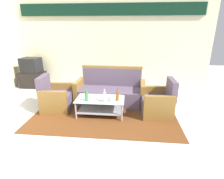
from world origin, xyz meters
The scene contains 13 objects.
ground_plane centered at (0.00, 0.00, 0.00)m, with size 14.00×14.00×0.00m, color white.
wall_back centered at (0.00, 3.05, 1.48)m, with size 6.52×0.19×2.80m.
rug centered at (0.12, 0.78, 0.01)m, with size 3.30×2.06×0.01m, color brown.
couch centered at (0.19, 1.41, 0.32)m, with size 1.83×0.81×0.96m.
armchair_left centered at (-1.11, 0.92, 0.29)m, with size 0.75×0.80×0.85m.
armchair_right centered at (1.36, 0.87, 0.29)m, with size 0.72×0.78×0.85m.
coffee_table centered at (0.03, 0.71, 0.27)m, with size 1.10×0.60×0.40m.
bottle_brown centered at (0.43, 0.64, 0.52)m, with size 0.06×0.06×0.30m.
bottle_green centered at (-0.25, 0.56, 0.51)m, with size 0.07×0.07×0.27m.
bottle_clear centered at (0.15, 0.55, 0.52)m, with size 0.07×0.07×0.29m.
cup centered at (0.32, 0.56, 0.46)m, with size 0.08×0.08×0.10m, color silver.
tv_stand centered at (-2.59, 2.55, 0.26)m, with size 0.80×0.50×0.52m, color black.
television centered at (-2.59, 2.55, 0.76)m, with size 0.65×0.52×0.48m.
Camera 1 is at (0.67, -3.00, 1.95)m, focal length 28.49 mm.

